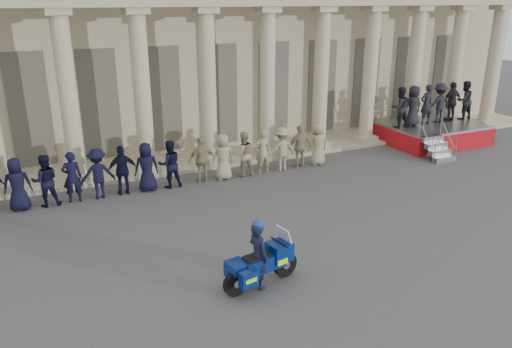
{
  "coord_description": "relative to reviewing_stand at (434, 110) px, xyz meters",
  "views": [
    {
      "loc": [
        -5.23,
        -10.62,
        6.55
      ],
      "look_at": [
        0.69,
        2.18,
        1.6
      ],
      "focal_mm": 35.0,
      "sensor_mm": 36.0,
      "label": 1
    }
  ],
  "objects": [
    {
      "name": "officer_rank",
      "position": [
        -15.86,
        -0.64,
        -0.7
      ],
      "size": [
        18.85,
        0.67,
        1.78
      ],
      "color": "black",
      "rests_on": "ground"
    },
    {
      "name": "reviewing_stand",
      "position": [
        0.0,
        0.0,
        0.0
      ],
      "size": [
        4.91,
        4.31,
        2.8
      ],
      "color": "gray",
      "rests_on": "ground"
    },
    {
      "name": "motorcycle",
      "position": [
        -12.91,
        -8.1,
        -1.0
      ],
      "size": [
        2.1,
        1.01,
        1.36
      ],
      "rotation": [
        0.0,
        0.0,
        0.19
      ],
      "color": "black",
      "rests_on": "ground"
    },
    {
      "name": "ground",
      "position": [
        -12.24,
        -6.98,
        -1.59
      ],
      "size": [
        90.0,
        90.0,
        0.0
      ],
      "primitive_type": "plane",
      "color": "#3E3E40",
      "rests_on": "ground"
    },
    {
      "name": "building",
      "position": [
        -12.24,
        7.77,
        2.94
      ],
      "size": [
        40.0,
        12.5,
        9.0
      ],
      "color": "tan",
      "rests_on": "ground"
    },
    {
      "name": "rider",
      "position": [
        -13.03,
        -8.12,
        -0.71
      ],
      "size": [
        0.51,
        0.68,
        1.77
      ],
      "rotation": [
        0.0,
        0.0,
        1.76
      ],
      "color": "black",
      "rests_on": "ground"
    }
  ]
}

